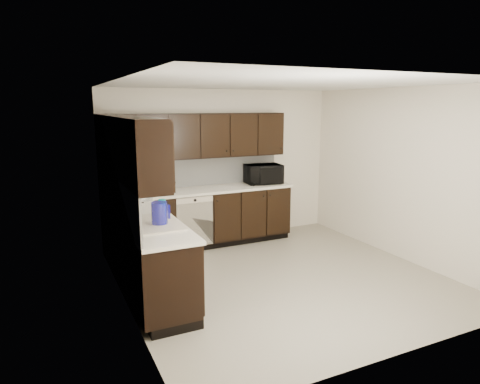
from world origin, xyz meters
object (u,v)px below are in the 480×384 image
at_px(sink, 154,230).
at_px(microwave, 263,174).
at_px(blue_pitcher, 159,214).
at_px(storage_bin, 131,194).
at_px(toaster_oven, 119,188).

height_order(sink, microwave, microwave).
bearing_deg(blue_pitcher, sink, 117.75).
relative_size(sink, storage_bin, 1.67).
bearing_deg(blue_pitcher, microwave, 27.19).
distance_m(toaster_oven, blue_pitcher, 1.81).
relative_size(sink, toaster_oven, 2.13).
relative_size(toaster_oven, storage_bin, 0.78).
xyz_separation_m(microwave, blue_pitcher, (-2.27, -1.78, -0.03)).
distance_m(sink, storage_bin, 1.36).
height_order(toaster_oven, blue_pitcher, blue_pitcher).
height_order(microwave, storage_bin, microwave).
xyz_separation_m(microwave, storage_bin, (-2.29, -0.36, -0.07)).
distance_m(toaster_oven, storage_bin, 0.41).
distance_m(storage_bin, blue_pitcher, 1.41).
xyz_separation_m(sink, microwave, (2.32, 1.71, 0.22)).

